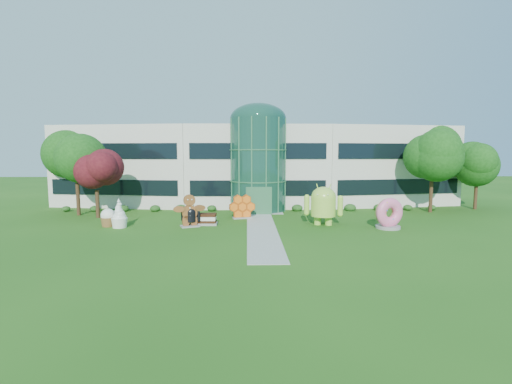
{
  "coord_description": "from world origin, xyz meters",
  "views": [
    {
      "loc": [
        -1.18,
        -27.93,
        6.17
      ],
      "look_at": [
        -0.37,
        6.0,
        2.6
      ],
      "focal_mm": 26.0,
      "sensor_mm": 36.0,
      "label": 1
    }
  ],
  "objects_px": {
    "android_black": "(191,214)",
    "gingerbread": "(190,211)",
    "android_green": "(323,203)",
    "donut": "(388,213)"
  },
  "relations": [
    {
      "from": "android_black",
      "to": "gingerbread",
      "type": "xyz_separation_m",
      "value": [
        -0.03,
        -0.29,
        0.38
      ]
    },
    {
      "from": "android_green",
      "to": "android_black",
      "type": "relative_size",
      "value": 1.95
    },
    {
      "from": "android_black",
      "to": "gingerbread",
      "type": "distance_m",
      "value": 0.48
    },
    {
      "from": "donut",
      "to": "android_green",
      "type": "bearing_deg",
      "value": 146.28
    },
    {
      "from": "android_green",
      "to": "gingerbread",
      "type": "distance_m",
      "value": 11.4
    },
    {
      "from": "android_green",
      "to": "donut",
      "type": "relative_size",
      "value": 1.51
    },
    {
      "from": "android_green",
      "to": "android_black",
      "type": "height_order",
      "value": "android_green"
    },
    {
      "from": "android_green",
      "to": "donut",
      "type": "bearing_deg",
      "value": -2.72
    },
    {
      "from": "donut",
      "to": "gingerbread",
      "type": "relative_size",
      "value": 0.86
    },
    {
      "from": "android_green",
      "to": "gingerbread",
      "type": "height_order",
      "value": "android_green"
    }
  ]
}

